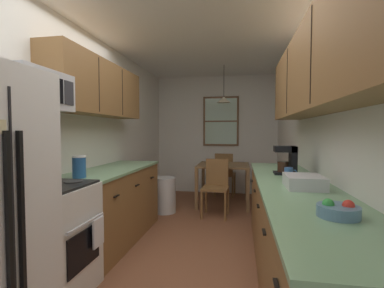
{
  "coord_description": "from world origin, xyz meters",
  "views": [
    {
      "loc": [
        0.54,
        -2.36,
        1.35
      ],
      "look_at": [
        -0.11,
        1.22,
        1.18
      ],
      "focal_mm": 25.47,
      "sensor_mm": 36.0,
      "label": 1
    }
  ],
  "objects": [
    {
      "name": "ground_plane",
      "position": [
        0.0,
        1.0,
        0.0
      ],
      "size": [
        12.0,
        12.0,
        0.0
      ],
      "primitive_type": "plane",
      "color": "brown"
    },
    {
      "name": "wall_left",
      "position": [
        -1.35,
        1.0,
        1.27
      ],
      "size": [
        0.1,
        9.0,
        2.55
      ],
      "primitive_type": "cube",
      "color": "white",
      "rests_on": "ground"
    },
    {
      "name": "wall_right",
      "position": [
        1.35,
        1.0,
        1.27
      ],
      "size": [
        0.1,
        9.0,
        2.55
      ],
      "primitive_type": "cube",
      "color": "white",
      "rests_on": "ground"
    },
    {
      "name": "wall_back",
      "position": [
        0.0,
        3.65,
        1.27
      ],
      "size": [
        4.4,
        0.1,
        2.55
      ],
      "primitive_type": "cube",
      "color": "white",
      "rests_on": "ground"
    },
    {
      "name": "ceiling_slab",
      "position": [
        0.0,
        1.0,
        2.59
      ],
      "size": [
        4.4,
        9.0,
        0.08
      ],
      "primitive_type": "cube",
      "color": "white"
    },
    {
      "name": "stove_range",
      "position": [
        -0.99,
        -0.44,
        0.47
      ],
      "size": [
        0.66,
        0.62,
        1.1
      ],
      "color": "white",
      "rests_on": "ground"
    },
    {
      "name": "microwave_over_range",
      "position": [
        -1.11,
        -0.44,
        1.68
      ],
      "size": [
        0.39,
        0.59,
        0.31
      ],
      "color": "silver"
    },
    {
      "name": "counter_left",
      "position": [
        -1.0,
        0.73,
        0.45
      ],
      "size": [
        0.64,
        1.71,
        0.9
      ],
      "color": "brown",
      "rests_on": "ground"
    },
    {
      "name": "upper_cabinets_left",
      "position": [
        -1.14,
        0.68,
        1.86
      ],
      "size": [
        0.33,
        1.79,
        0.63
      ],
      "color": "brown"
    },
    {
      "name": "counter_right",
      "position": [
        1.0,
        0.04,
        0.45
      ],
      "size": [
        0.64,
        3.12,
        0.9
      ],
      "color": "brown",
      "rests_on": "ground"
    },
    {
      "name": "upper_cabinets_right",
      "position": [
        1.14,
        -0.01,
        1.84
      ],
      "size": [
        0.33,
        2.8,
        0.68
      ],
      "color": "brown"
    },
    {
      "name": "dining_table",
      "position": [
        0.23,
        2.63,
        0.64
      ],
      "size": [
        0.92,
        0.89,
        0.75
      ],
      "color": "brown",
      "rests_on": "ground"
    },
    {
      "name": "dining_chair_near",
      "position": [
        0.15,
        1.97,
        0.5
      ],
      "size": [
        0.43,
        0.43,
        0.9
      ],
      "color": "brown",
      "rests_on": "ground"
    },
    {
      "name": "dining_chair_far",
      "position": [
        0.21,
        3.28,
        0.5
      ],
      "size": [
        0.43,
        0.43,
        0.9
      ],
      "color": "brown",
      "rests_on": "ground"
    },
    {
      "name": "pendant_light",
      "position": [
        0.23,
        2.63,
        1.93
      ],
      "size": [
        0.25,
        0.25,
        0.68
      ],
      "color": "black"
    },
    {
      "name": "back_window",
      "position": [
        0.11,
        3.58,
        1.57
      ],
      "size": [
        0.77,
        0.05,
        1.07
      ],
      "color": "brown"
    },
    {
      "name": "trash_bin",
      "position": [
        -0.7,
        1.98,
        0.29
      ],
      "size": [
        0.36,
        0.36,
        0.59
      ],
      "primitive_type": "cylinder",
      "color": "silver",
      "rests_on": "ground"
    },
    {
      "name": "storage_canister",
      "position": [
        -1.0,
        0.02,
        1.01
      ],
      "size": [
        0.13,
        0.13,
        0.21
      ],
      "color": "#265999",
      "rests_on": "counter_left"
    },
    {
      "name": "dish_towel",
      "position": [
        -0.64,
        -0.28,
        0.5
      ],
      "size": [
        0.02,
        0.16,
        0.24
      ],
      "primitive_type": "cube",
      "color": "white"
    },
    {
      "name": "coffee_maker",
      "position": [
        1.02,
        0.6,
        1.05
      ],
      "size": [
        0.22,
        0.18,
        0.29
      ],
      "color": "black",
      "rests_on": "counter_right"
    },
    {
      "name": "mug_by_coffeemaker",
      "position": [
        1.0,
        0.38,
        0.95
      ],
      "size": [
        0.12,
        0.08,
        0.1
      ],
      "color": "#335999",
      "rests_on": "counter_right"
    },
    {
      "name": "fruit_bowl",
      "position": [
        1.04,
        -0.84,
        0.94
      ],
      "size": [
        0.21,
        0.21,
        0.09
      ],
      "color": "#597F9E",
      "rests_on": "counter_right"
    },
    {
      "name": "dish_rack",
      "position": [
        1.03,
        -0.1,
        0.95
      ],
      "size": [
        0.28,
        0.34,
        0.1
      ],
      "primitive_type": "cube",
      "color": "silver",
      "rests_on": "counter_right"
    }
  ]
}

